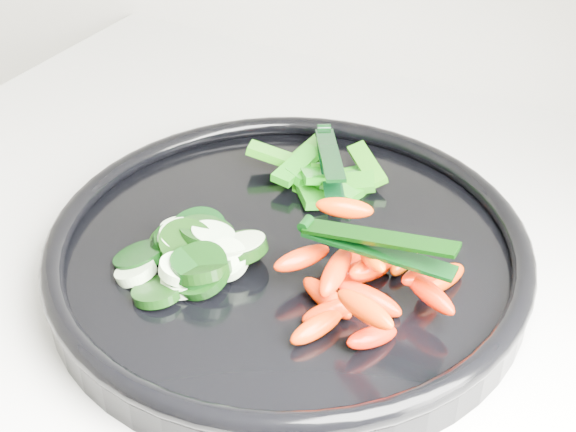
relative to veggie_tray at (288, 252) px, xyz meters
The scene contains 6 objects.
veggie_tray is the anchor object (origin of this frame).
cucumber_pile 0.07m from the veggie_tray, 138.40° to the right, with size 0.12×0.12×0.04m.
carrot_pile 0.08m from the veggie_tray, 17.75° to the right, with size 0.14×0.14×0.05m.
pepper_pile 0.10m from the veggie_tray, 101.01° to the left, with size 0.13×0.11×0.04m.
tong_carrot 0.10m from the veggie_tray, 15.68° to the right, with size 0.11×0.02×0.02m.
tong_pepper 0.10m from the veggie_tray, 97.83° to the left, with size 0.07×0.10×0.02m.
Camera 1 is at (-0.34, 1.21, 1.34)m, focal length 50.00 mm.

